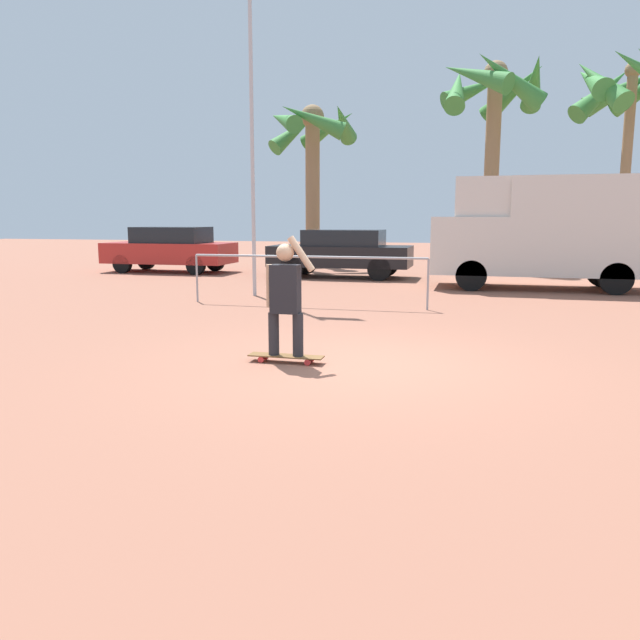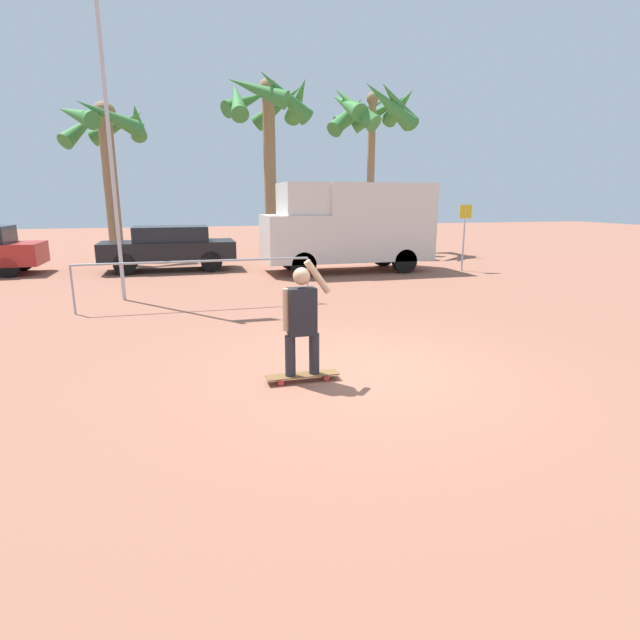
# 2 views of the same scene
# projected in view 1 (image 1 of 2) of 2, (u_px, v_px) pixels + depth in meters

# --- Properties ---
(ground_plane) EXTENTS (80.00, 80.00, 0.00)m
(ground_plane) POSITION_uv_depth(u_px,v_px,m) (355.00, 364.00, 8.05)
(ground_plane) COLOR #935B47
(skateboard) EXTENTS (0.99, 0.22, 0.10)m
(skateboard) POSITION_uv_depth(u_px,v_px,m) (286.00, 357.00, 8.14)
(skateboard) COLOR brown
(skateboard) RESTS_ON ground_plane
(person_skateboarder) EXTENTS (0.65, 0.23, 1.55)m
(person_skateboarder) POSITION_uv_depth(u_px,v_px,m) (285.00, 294.00, 8.00)
(person_skateboarder) COLOR #28282D
(person_skateboarder) RESTS_ON skateboard
(camper_van) EXTENTS (5.57, 2.13, 2.90)m
(camper_van) POSITION_uv_depth(u_px,v_px,m) (546.00, 229.00, 16.34)
(camper_van) COLOR black
(camper_van) RESTS_ON ground_plane
(parked_car_black) EXTENTS (4.41, 1.78, 1.50)m
(parked_car_black) POSITION_uv_depth(u_px,v_px,m) (341.00, 252.00, 19.64)
(parked_car_black) COLOR black
(parked_car_black) RESTS_ON ground_plane
(parked_car_red) EXTENTS (4.41, 1.81, 1.56)m
(parked_car_red) POSITION_uv_depth(u_px,v_px,m) (170.00, 249.00, 21.62)
(parked_car_red) COLOR black
(parked_car_red) RESTS_ON ground_plane
(palm_tree_near_van) EXTENTS (4.16, 4.27, 7.27)m
(palm_tree_near_van) POSITION_uv_depth(u_px,v_px,m) (631.00, 87.00, 20.48)
(palm_tree_near_van) COLOR #8E704C
(palm_tree_near_van) RESTS_ON ground_plane
(palm_tree_center_background) EXTENTS (4.18, 4.48, 7.74)m
(palm_tree_center_background) POSITION_uv_depth(u_px,v_px,m) (494.00, 99.00, 22.98)
(palm_tree_center_background) COLOR #8E704C
(palm_tree_center_background) RESTS_ON ground_plane
(palm_tree_far_left) EXTENTS (3.61, 3.82, 6.26)m
(palm_tree_far_left) POSITION_uv_depth(u_px,v_px,m) (313.00, 139.00, 24.01)
(palm_tree_far_left) COLOR #8E704C
(palm_tree_far_left) RESTS_ON ground_plane
(flagpole) EXTENTS (0.93, 0.12, 7.84)m
(flagpole) POSITION_uv_depth(u_px,v_px,m) (254.00, 107.00, 14.43)
(flagpole) COLOR #B7B7BC
(flagpole) RESTS_ON ground_plane
(plaza_railing_segment) EXTENTS (5.17, 0.05, 1.08)m
(plaza_railing_segment) POSITION_uv_depth(u_px,v_px,m) (307.00, 263.00, 13.27)
(plaza_railing_segment) COLOR #99999E
(plaza_railing_segment) RESTS_ON ground_plane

